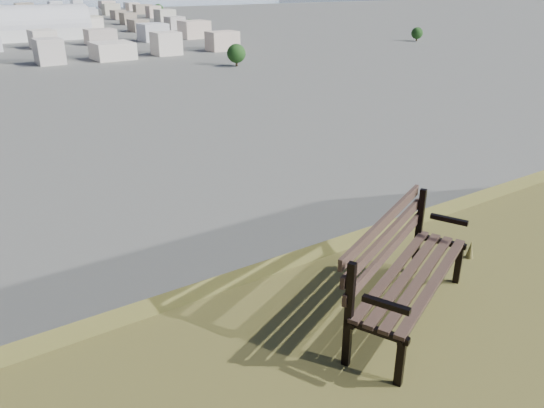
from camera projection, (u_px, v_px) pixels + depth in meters
park_bench at (403, 264)px, 4.15m from camera, size 1.67×1.14×0.84m
arena at (35, 29)px, 255.21m from camera, size 50.24×23.00×20.84m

